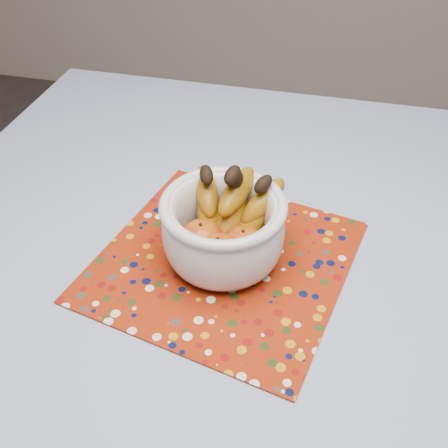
% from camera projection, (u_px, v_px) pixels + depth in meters
% --- Properties ---
extents(table, '(1.20, 1.20, 0.75)m').
position_uv_depth(table, '(259.00, 315.00, 0.90)').
color(table, brown).
rests_on(table, ground).
extents(tablecloth, '(1.32, 1.32, 0.01)m').
position_uv_depth(tablecloth, '(261.00, 282.00, 0.84)').
color(tablecloth, slate).
rests_on(tablecloth, table).
extents(placemat, '(0.46, 0.46, 0.00)m').
position_uv_depth(placemat, '(224.00, 260.00, 0.87)').
color(placemat, maroon).
rests_on(placemat, tablecloth).
extents(fruit_bowl, '(0.23, 0.22, 0.17)m').
position_uv_depth(fruit_bowl, '(226.00, 222.00, 0.83)').
color(fruit_bowl, silver).
rests_on(fruit_bowl, placemat).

